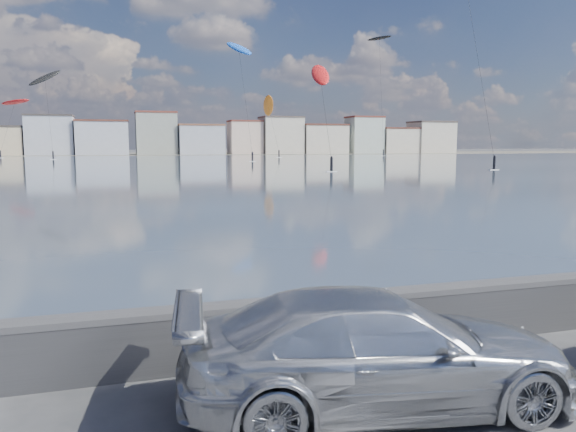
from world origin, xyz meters
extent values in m
cube|color=#36424E|center=(0.00, 91.50, 0.01)|extent=(500.00, 177.00, 0.00)
cube|color=#4C473D|center=(0.00, 200.00, 0.01)|extent=(500.00, 60.00, 0.00)
cube|color=#28282B|center=(0.00, 2.70, 0.45)|extent=(400.00, 0.35, 0.90)
cylinder|color=#28282B|center=(0.00, 2.70, 0.90)|extent=(400.00, 0.36, 0.36)
cube|color=beige|center=(-35.00, 186.00, 4.25)|extent=(12.00, 10.00, 8.50)
cube|color=#383330|center=(-35.00, 186.00, 8.80)|extent=(12.24, 10.20, 0.60)
cube|color=#B2B7C6|center=(-21.50, 186.00, 6.00)|extent=(14.00, 11.00, 12.00)
cube|color=#383330|center=(-21.50, 186.00, 12.30)|extent=(14.28, 11.22, 0.60)
cube|color=#B2B7C6|center=(-6.00, 186.00, 5.25)|extent=(16.00, 13.00, 10.50)
cube|color=#562D23|center=(-6.00, 186.00, 10.80)|extent=(16.32, 13.26, 0.60)
cube|color=gray|center=(11.00, 186.00, 6.75)|extent=(13.00, 10.00, 13.50)
cube|color=brown|center=(11.00, 186.00, 13.80)|extent=(13.26, 10.20, 0.60)
cube|color=#B2B7C6|center=(25.50, 186.00, 4.75)|extent=(15.00, 12.00, 9.50)
cube|color=brown|center=(25.50, 186.00, 9.80)|extent=(15.30, 12.24, 0.60)
cube|color=beige|center=(41.00, 186.00, 5.50)|extent=(11.00, 9.00, 11.00)
cube|color=brown|center=(41.00, 186.00, 11.30)|extent=(11.22, 9.18, 0.60)
cube|color=beige|center=(54.00, 186.00, 6.25)|extent=(14.00, 11.00, 12.50)
cube|color=#4C423D|center=(54.00, 186.00, 12.80)|extent=(14.28, 11.22, 0.60)
cube|color=beige|center=(69.50, 186.00, 5.00)|extent=(16.00, 12.00, 10.00)
cube|color=#562D23|center=(69.50, 186.00, 10.30)|extent=(16.32, 12.24, 0.60)
cube|color=#B7C6BC|center=(86.00, 186.00, 6.50)|extent=(12.00, 10.00, 13.00)
cube|color=brown|center=(86.00, 186.00, 13.30)|extent=(12.24, 10.20, 0.60)
cube|color=beige|center=(99.50, 186.00, 4.50)|extent=(14.00, 11.00, 9.00)
cube|color=#562D23|center=(99.50, 186.00, 9.30)|extent=(14.28, 11.22, 0.60)
cube|color=beige|center=(114.00, 186.00, 5.75)|extent=(15.00, 12.00, 11.50)
cube|color=#4C423D|center=(114.00, 186.00, 11.80)|extent=(15.30, 12.24, 0.60)
imported|color=#B3B6BB|center=(1.29, 0.82, 0.78)|extent=(5.59, 2.86, 1.55)
ellipsoid|color=blue|center=(23.91, 115.03, 23.73)|extent=(5.80, 8.68, 4.90)
cube|color=white|center=(24.31, 104.97, 0.05)|extent=(1.40, 0.42, 0.08)
cylinder|color=black|center=(24.31, 104.97, 0.95)|extent=(0.36, 0.36, 1.70)
sphere|color=black|center=(24.31, 104.97, 1.85)|extent=(0.28, 0.28, 0.28)
cylinder|color=black|center=(24.11, 110.00, 12.52)|extent=(0.43, 10.09, 22.44)
ellipsoid|color=red|center=(-26.85, 158.61, 14.47)|extent=(8.84, 7.43, 2.20)
cube|color=white|center=(-29.67, 150.22, 0.05)|extent=(1.40, 0.42, 0.08)
cylinder|color=black|center=(-29.67, 150.22, 0.95)|extent=(0.36, 0.36, 1.70)
sphere|color=black|center=(-29.67, 150.22, 1.85)|extent=(0.28, 0.28, 0.28)
cylinder|color=black|center=(-28.26, 154.41, 7.88)|extent=(2.86, 8.42, 13.18)
ellipsoid|color=black|center=(-18.14, 147.40, 19.71)|extent=(8.57, 4.30, 5.68)
cube|color=white|center=(-15.59, 131.58, 0.05)|extent=(1.40, 0.42, 0.08)
cylinder|color=black|center=(-15.59, 131.58, 0.95)|extent=(0.36, 0.36, 1.70)
sphere|color=black|center=(-15.59, 131.58, 1.85)|extent=(0.28, 0.28, 0.28)
cylinder|color=black|center=(-16.86, 139.49, 10.50)|extent=(2.58, 15.85, 18.43)
ellipsoid|color=orange|center=(39.59, 149.39, 14.21)|extent=(4.90, 10.61, 6.98)
cube|color=white|center=(38.64, 135.34, 0.05)|extent=(1.40, 0.42, 0.08)
cylinder|color=black|center=(38.64, 135.34, 0.95)|extent=(0.36, 0.36, 1.70)
sphere|color=black|center=(38.64, 135.34, 1.85)|extent=(0.28, 0.28, 0.28)
cylinder|color=black|center=(39.11, 142.37, 7.75)|extent=(0.98, 14.07, 12.93)
ellipsoid|color=black|center=(76.70, 155.94, 35.76)|extent=(6.53, 9.00, 1.19)
cube|color=white|center=(73.65, 145.39, 0.05)|extent=(1.40, 0.42, 0.08)
cylinder|color=black|center=(73.65, 145.39, 0.95)|extent=(0.36, 0.36, 1.70)
sphere|color=black|center=(73.65, 145.39, 1.85)|extent=(0.28, 0.28, 0.28)
cylinder|color=black|center=(75.18, 150.67, 18.53)|extent=(3.09, 10.59, 34.47)
cube|color=white|center=(47.00, 58.96, 0.05)|extent=(1.40, 0.42, 0.08)
cylinder|color=black|center=(47.00, 58.96, 0.95)|extent=(0.36, 0.36, 1.70)
sphere|color=black|center=(47.00, 58.96, 1.85)|extent=(0.28, 0.28, 0.28)
cylinder|color=black|center=(46.05, 63.50, 18.94)|extent=(1.94, 9.10, 35.30)
ellipsoid|color=red|center=(26.03, 70.47, 13.22)|extent=(3.68, 8.13, 4.84)
cube|color=white|center=(24.10, 60.79, 0.05)|extent=(1.40, 0.42, 0.08)
cylinder|color=black|center=(24.10, 60.79, 0.95)|extent=(0.36, 0.36, 1.70)
sphere|color=black|center=(24.10, 60.79, 1.85)|extent=(0.28, 0.28, 0.28)
cylinder|color=black|center=(25.06, 65.63, 7.26)|extent=(1.96, 9.72, 11.94)
camera|label=1|loc=(-1.97, -5.73, 3.51)|focal=35.00mm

